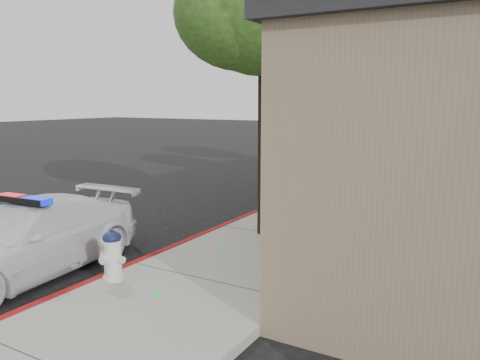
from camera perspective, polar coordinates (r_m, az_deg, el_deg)
name	(u,v)px	position (r m, az deg, el deg)	size (l,w,h in m)	color
ground	(131,270)	(9.06, -13.00, -10.50)	(120.00, 120.00, 0.00)	black
sidewalk	(280,238)	(10.54, 4.88, -6.98)	(3.20, 60.00, 0.15)	gray
red_curb	(221,229)	(11.26, -2.25, -5.86)	(0.14, 60.00, 0.16)	maroon
police_car	(27,239)	(9.23, -24.27, -6.45)	(2.12, 4.61, 1.43)	white
fire_hydrant	(112,255)	(8.12, -15.11, -8.68)	(0.48, 0.41, 0.85)	white
street_tree_near	(266,10)	(10.37, 3.11, 19.71)	(3.52, 3.49, 6.37)	black
street_tree_mid	(333,66)	(15.61, 11.08, 13.31)	(3.00, 2.77, 5.29)	black
street_tree_far	(366,53)	(18.88, 14.92, 14.57)	(3.51, 3.29, 6.22)	black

